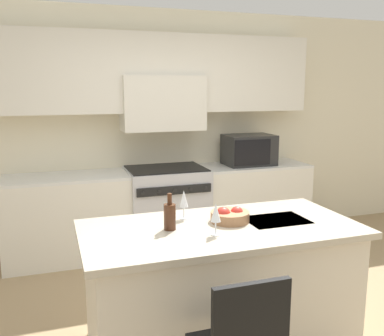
% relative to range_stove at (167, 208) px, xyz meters
% --- Properties ---
extents(back_cabinetry, '(10.00, 0.46, 2.70)m').
position_rel_range_stove_xyz_m(back_cabinetry, '(0.00, 0.27, 1.12)').
color(back_cabinetry, beige).
rests_on(back_cabinetry, ground_plane).
extents(back_counter, '(3.47, 0.62, 0.91)m').
position_rel_range_stove_xyz_m(back_counter, '(0.00, 0.02, -0.01)').
color(back_counter, silver).
rests_on(back_counter, ground_plane).
extents(range_stove, '(0.88, 0.70, 0.94)m').
position_rel_range_stove_xyz_m(range_stove, '(0.00, 0.00, 0.00)').
color(range_stove, '#B7B7BC').
rests_on(range_stove, ground_plane).
extents(microwave, '(0.57, 0.41, 0.36)m').
position_rel_range_stove_xyz_m(microwave, '(1.03, 0.02, 0.62)').
color(microwave, black).
rests_on(microwave, back_counter).
extents(kitchen_island, '(1.90, 0.93, 0.89)m').
position_rel_range_stove_xyz_m(kitchen_island, '(-0.14, -1.95, -0.02)').
color(kitchen_island, beige).
rests_on(kitchen_island, ground_plane).
extents(wine_bottle, '(0.08, 0.08, 0.25)m').
position_rel_range_stove_xyz_m(wine_bottle, '(-0.49, -1.91, 0.52)').
color(wine_bottle, '#422314').
rests_on(wine_bottle, kitchen_island).
extents(wine_glass_near, '(0.07, 0.07, 0.21)m').
position_rel_range_stove_xyz_m(wine_glass_near, '(-0.24, -2.11, 0.57)').
color(wine_glass_near, white).
rests_on(wine_glass_near, kitchen_island).
extents(wine_glass_far, '(0.07, 0.07, 0.21)m').
position_rel_range_stove_xyz_m(wine_glass_far, '(-0.33, -1.72, 0.57)').
color(wine_glass_far, white).
rests_on(wine_glass_far, kitchen_island).
extents(fruit_bowl, '(0.27, 0.27, 0.11)m').
position_rel_range_stove_xyz_m(fruit_bowl, '(-0.05, -1.88, 0.46)').
color(fruit_bowl, '#996B47').
rests_on(fruit_bowl, kitchen_island).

